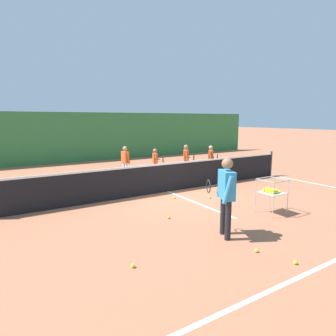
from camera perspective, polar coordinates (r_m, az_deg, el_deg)
name	(u,v)px	position (r m, az deg, el deg)	size (l,w,h in m)	color
ground_plane	(168,192)	(9.79, -0.02, -4.64)	(120.00, 120.00, 0.00)	#A86647
line_baseline_far	(111,169)	(14.44, -11.18, -0.16)	(10.70, 0.08, 0.01)	white
line_sideline_east	(273,175)	(13.35, 19.85, -1.35)	(0.08, 10.89, 0.01)	white
line_service_center	(168,191)	(9.79, -0.02, -4.63)	(0.08, 6.36, 0.01)	white
tennis_net	(168,177)	(9.68, -0.02, -1.78)	(10.45, 0.08, 1.05)	#333338
instructor	(226,190)	(6.00, 11.30, -4.29)	(0.50, 0.83, 1.65)	black
student_0	(125,159)	(11.92, -8.38, 1.72)	(0.23, 0.53, 1.32)	silver
student_1	(155,160)	(11.95, -2.48, 1.52)	(0.41, 0.67, 1.21)	silver
student_2	(186,158)	(11.98, 3.61, 1.97)	(0.45, 0.73, 1.37)	black
student_3	(211,158)	(12.45, 8.44, 2.01)	(0.49, 0.68, 1.31)	silver
ball_cart	(271,191)	(7.90, 19.62, -4.26)	(0.58, 0.58, 0.90)	#B7B7BC
tennis_ball_0	(174,198)	(8.92, 1.23, -5.85)	(0.07, 0.07, 0.07)	yellow
tennis_ball_2	(223,186)	(10.61, 10.65, -3.50)	(0.07, 0.07, 0.07)	yellow
tennis_ball_3	(133,266)	(5.06, -6.89, -18.50)	(0.07, 0.07, 0.07)	yellow
tennis_ball_5	(210,197)	(9.06, 8.22, -5.70)	(0.07, 0.07, 0.07)	yellow
tennis_ball_7	(227,186)	(10.72, 11.42, -3.39)	(0.07, 0.07, 0.07)	yellow
tennis_ball_8	(295,262)	(5.56, 23.70, -16.60)	(0.07, 0.07, 0.07)	yellow
tennis_ball_9	(168,217)	(7.20, 0.10, -9.67)	(0.07, 0.07, 0.07)	yellow
tennis_ball_10	(274,196)	(9.64, 20.04, -5.27)	(0.07, 0.07, 0.07)	yellow
tennis_ball_11	(256,251)	(5.75, 16.96, -15.26)	(0.07, 0.07, 0.07)	yellow
windscreen_fence	(90,137)	(17.29, -15.13, 5.90)	(23.54, 0.08, 2.78)	#33753D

